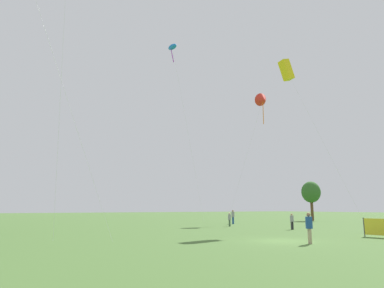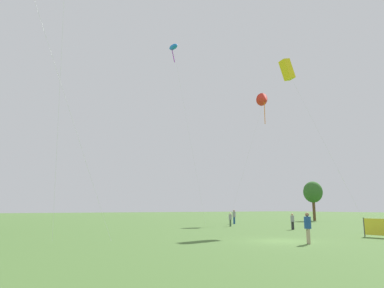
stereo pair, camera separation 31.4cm
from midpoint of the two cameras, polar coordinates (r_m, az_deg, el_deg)
ground at (r=23.57m, az=14.40°, el=-15.20°), size 280.00×280.00×0.00m
person_standing_0 at (r=40.57m, az=5.96°, el=-12.06°), size 0.34×0.34×1.55m
person_standing_1 at (r=35.85m, az=15.85°, el=-11.95°), size 0.34×0.34×1.55m
person_standing_2 at (r=22.13m, az=18.30°, el=-12.62°), size 0.40×0.40×1.81m
person_standing_3 at (r=46.58m, az=6.55°, el=-11.65°), size 0.40×0.40×1.81m
kite_flying_0 at (r=56.05m, az=11.38°, el=7.11°), size 6.26×4.14×20.00m
kite_flying_3 at (r=49.64m, az=-3.42°, el=15.58°), size 5.90×3.00×24.58m
kite_flying_5 at (r=41.23m, az=15.02°, el=11.65°), size 1.52×8.57×18.61m
park_tree_0 at (r=61.02m, az=18.82°, el=-7.54°), size 3.07×3.07×6.38m
event_banner at (r=28.61m, az=28.64°, el=-11.91°), size 0.52×2.74×1.37m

